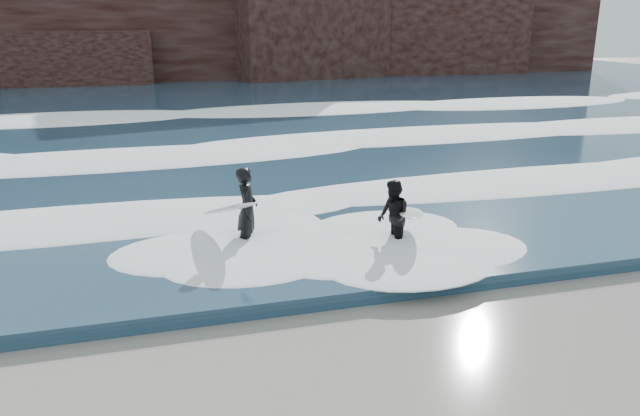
% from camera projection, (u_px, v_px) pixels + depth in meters
% --- Properties ---
extents(ground, '(120.00, 120.00, 0.00)m').
position_uv_depth(ground, '(461.00, 398.00, 8.51)').
color(ground, '#8B5B55').
rests_on(ground, ground).
extents(sea, '(90.00, 52.00, 0.30)m').
position_uv_depth(sea, '(215.00, 106.00, 35.13)').
color(sea, navy).
rests_on(sea, ground).
extents(headland, '(70.00, 9.00, 10.00)m').
position_uv_depth(headland, '(187.00, 16.00, 49.33)').
color(headland, black).
rests_on(headland, ground).
extents(foam_near, '(60.00, 3.20, 0.20)m').
position_uv_depth(foam_near, '(301.00, 195.00, 16.67)').
color(foam_near, white).
rests_on(foam_near, sea).
extents(foam_mid, '(60.00, 4.00, 0.24)m').
position_uv_depth(foam_mid, '(255.00, 145.00, 23.10)').
color(foam_mid, white).
rests_on(foam_mid, sea).
extents(foam_far, '(60.00, 4.80, 0.30)m').
position_uv_depth(foam_far, '(224.00, 110.00, 31.36)').
color(foam_far, white).
rests_on(foam_far, sea).
extents(surfer_left, '(1.42, 2.32, 1.89)m').
position_uv_depth(surfer_left, '(243.00, 209.00, 13.60)').
color(surfer_left, black).
rests_on(surfer_left, ground).
extents(surfer_right, '(1.36, 2.02, 1.63)m').
position_uv_depth(surfer_right, '(395.00, 217.00, 13.54)').
color(surfer_right, black).
rests_on(surfer_right, ground).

